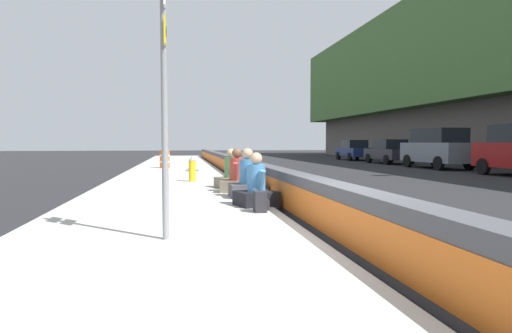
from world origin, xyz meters
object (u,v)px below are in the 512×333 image
(route_sign_post, at_px, (165,88))
(parked_car_far, at_px, (354,150))
(fire_hydrant, at_px, (192,168))
(parked_car_midline, at_px, (389,151))
(backpack, at_px, (260,202))
(seated_person_middle, at_px, (248,182))
(construction_barrel, at_px, (165,159))
(seated_person_foreground, at_px, (256,189))
(seated_person_far, at_px, (231,176))
(seated_person_rear, at_px, (237,178))
(parked_car_fourth, at_px, (438,148))

(route_sign_post, distance_m, parked_car_far, 32.66)
(fire_hydrant, height_order, parked_car_midline, parked_car_midline)
(route_sign_post, relative_size, backpack, 9.00)
(seated_person_middle, xyz_separation_m, parked_car_midline, (18.20, -12.90, 0.35))
(parked_car_far, bearing_deg, construction_barrel, 127.23)
(seated_person_foreground, bearing_deg, fire_hydrant, 10.95)
(fire_hydrant, bearing_deg, seated_person_far, -155.42)
(route_sign_post, xyz_separation_m, seated_person_foreground, (2.97, -1.78, -1.72))
(seated_person_middle, distance_m, parked_car_far, 27.86)
(seated_person_rear, height_order, parked_car_far, parked_car_far)
(backpack, height_order, parked_car_fourth, parked_car_fourth)
(route_sign_post, relative_size, parked_car_midline, 0.80)
(route_sign_post, xyz_separation_m, seated_person_far, (6.70, -1.68, -1.71))
(parked_car_midline, bearing_deg, route_sign_post, 146.96)
(seated_person_foreground, xyz_separation_m, parked_car_fourth, (13.68, -12.88, 0.69))
(parked_car_fourth, bearing_deg, construction_barrel, 87.18)
(parked_car_far, bearing_deg, seated_person_far, 149.68)
(seated_person_rear, bearing_deg, fire_hydrant, 17.58)
(seated_person_foreground, relative_size, seated_person_middle, 0.94)
(seated_person_middle, xyz_separation_m, parked_car_fourth, (12.22, -12.84, 0.67))
(seated_person_middle, relative_size, parked_car_far, 0.26)
(parked_car_fourth, bearing_deg, seated_person_middle, 133.58)
(fire_hydrant, relative_size, backpack, 2.20)
(seated_person_far, xyz_separation_m, parked_car_fourth, (9.95, -12.98, 0.68))
(route_sign_post, height_order, parked_car_far, route_sign_post)
(seated_person_middle, xyz_separation_m, seated_person_rear, (1.14, 0.11, -0.00))
(seated_person_rear, distance_m, parked_car_fourth, 17.05)
(route_sign_post, height_order, fire_hydrant, route_sign_post)
(seated_person_middle, relative_size, backpack, 2.99)
(parked_car_midline, relative_size, parked_car_far, 0.99)
(route_sign_post, distance_m, backpack, 3.30)
(parked_car_fourth, height_order, parked_car_midline, parked_car_fourth)
(seated_person_foreground, height_order, seated_person_rear, seated_person_rear)
(parked_car_midline, bearing_deg, fire_hydrant, 133.87)
(construction_barrel, bearing_deg, parked_car_midline, -71.17)
(parked_car_midline, bearing_deg, seated_person_rear, 142.64)
(construction_barrel, height_order, parked_car_far, parked_car_far)
(seated_person_foreground, distance_m, parked_car_midline, 23.54)
(seated_person_foreground, height_order, parked_car_midline, parked_car_midline)
(seated_person_foreground, distance_m, seated_person_rear, 2.61)
(parked_car_midline, xyz_separation_m, parked_car_far, (6.47, -0.06, 0.00))
(seated_person_far, bearing_deg, seated_person_middle, -176.51)
(construction_barrel, xyz_separation_m, parked_car_midline, (5.23, -15.33, 0.24))
(seated_person_rear, xyz_separation_m, construction_barrel, (11.82, 2.31, 0.11))
(fire_hydrant, xyz_separation_m, parked_car_fourth, (7.59, -14.06, 0.60))
(backpack, bearing_deg, parked_car_midline, -32.38)
(seated_person_far, bearing_deg, construction_barrel, 12.08)
(fire_hydrant, xyz_separation_m, parked_car_far, (20.04, -14.18, 0.27))
(seated_person_foreground, bearing_deg, parked_car_midline, -33.36)
(route_sign_post, height_order, construction_barrel, route_sign_post)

